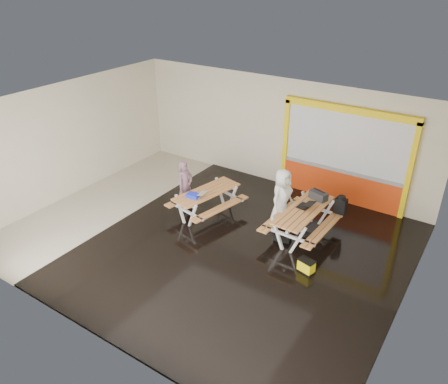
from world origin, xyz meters
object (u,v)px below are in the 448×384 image
Objects in this scene: person_left at (185,185)px; fluke_bag at (306,266)px; picnic_table_right at (303,216)px; laptop_left at (199,195)px; blue_pouch at (193,195)px; toolbox at (318,195)px; laptop_right at (306,205)px; picnic_table_left at (207,197)px; backpack at (341,205)px; dark_case at (283,237)px; person_right at (282,197)px.

fluke_bag is (4.17, -0.77, -0.63)m from person_left.
picnic_table_right is 5.88× the size of laptop_left.
toolbox reaches higher than blue_pouch.
laptop_right is at bearing 20.74° from blue_pouch.
person_left is 0.69m from blue_pouch.
toolbox is at bearing 22.60° from picnic_table_left.
backpack is (0.58, 0.17, -0.19)m from toolbox.
dark_case is at bearing -129.79° from picnic_table_right.
laptop_left is at bearing -153.31° from backpack.
toolbox is (3.53, 1.28, 0.14)m from person_left.
laptop_right is (-0.01, 0.12, 0.26)m from picnic_table_right.
picnic_table_right is 6.68× the size of blue_pouch.
picnic_table_right is 0.78m from toolbox.
fluke_bag is at bearing -95.44° from person_left.
person_left is (-3.44, -0.58, 0.18)m from picnic_table_right.
backpack is (3.43, 1.36, 0.18)m from picnic_table_left.
toolbox is 1.06× the size of backpack.
picnic_table_left is 1.01× the size of picnic_table_right.
blue_pouch is at bearing -134.27° from laptop_left.
laptop_right reaches higher than fluke_bag.
picnic_table_left is at bearing -178.66° from dark_case.
laptop_right is at bearing -88.54° from person_right.
person_right is 4.82× the size of blue_pouch.
dark_case is at bearing 139.26° from fluke_bag.
picnic_table_right reaches higher than dark_case.
laptop_left reaches higher than picnic_table_left.
person_right is at bearing 18.49° from picnic_table_left.
toolbox is at bearing -50.91° from person_right.
backpack is at bearing 47.94° from laptop_right.
person_right reaches higher than picnic_table_right.
picnic_table_left is 2.82m from laptop_right.
picnic_table_right is at bearing 118.46° from fluke_bag.
picnic_table_right is at bearing -97.55° from person_right.
backpack is at bearing -65.46° from person_left.
fluke_bag is at bearing -128.95° from person_right.
laptop_right is at bearing 116.70° from fluke_bag.
picnic_table_right is 1.12m from backpack.
toolbox reaches higher than picnic_table_left.
picnic_table_left is 5.35× the size of dark_case.
person_left is 3.76m from toolbox.
fluke_bag is at bearing -40.74° from dark_case.
person_right is 4.25× the size of laptop_left.
person_left is at bearing 169.51° from fluke_bag.
dark_case is (-0.34, -0.54, -0.80)m from laptop_right.
person_right reaches higher than blue_pouch.
toolbox reaches higher than fluke_bag.
toolbox reaches higher than dark_case.
person_left is at bearing -160.51° from backpack.
backpack is (0.68, 0.88, 0.13)m from picnic_table_right.
dark_case is 1.43m from fluke_bag.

